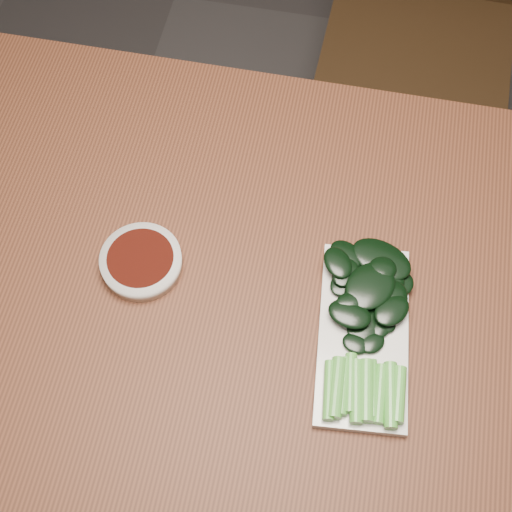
# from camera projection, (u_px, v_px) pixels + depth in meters

# --- Properties ---
(ground) EXTENTS (6.00, 6.00, 0.00)m
(ground) POSITION_uv_depth(u_px,v_px,m) (263.00, 416.00, 1.72)
(ground) COLOR #302E2E
(ground) RESTS_ON ground
(table) EXTENTS (1.40, 0.80, 0.75)m
(table) POSITION_uv_depth(u_px,v_px,m) (267.00, 303.00, 1.12)
(table) COLOR #4D2616
(table) RESTS_ON ground
(chair_far) EXTENTS (0.45, 0.45, 0.89)m
(chair_far) POSITION_uv_depth(u_px,v_px,m) (425.00, 11.00, 1.67)
(chair_far) COLOR black
(chair_far) RESTS_ON ground
(sauce_bowl) EXTENTS (0.12, 0.12, 0.03)m
(sauce_bowl) POSITION_uv_depth(u_px,v_px,m) (141.00, 262.00, 1.06)
(sauce_bowl) COLOR silver
(sauce_bowl) RESTS_ON table
(serving_plate) EXTENTS (0.15, 0.29, 0.01)m
(serving_plate) POSITION_uv_depth(u_px,v_px,m) (363.00, 335.00, 1.01)
(serving_plate) COLOR silver
(serving_plate) RESTS_ON table
(gai_lan) EXTENTS (0.15, 0.29, 0.03)m
(gai_lan) POSITION_uv_depth(u_px,v_px,m) (367.00, 321.00, 1.00)
(gai_lan) COLOR #4FA338
(gai_lan) RESTS_ON serving_plate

